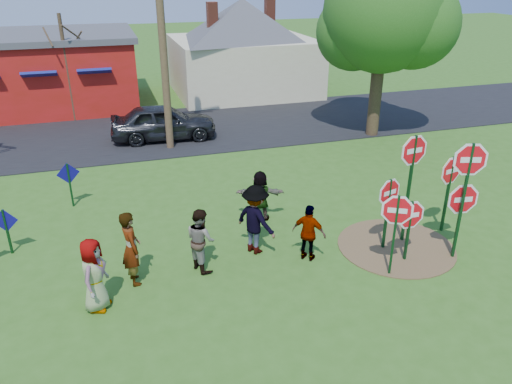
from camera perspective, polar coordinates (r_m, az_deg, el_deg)
ground at (r=13.59m, az=-3.05°, el=-7.08°), size 120.00×120.00×0.00m
road at (r=23.99m, az=-9.96°, el=6.94°), size 120.00×7.50×0.04m
dirt_patch at (r=14.41m, az=15.69°, el=-6.00°), size 3.20×3.20×0.03m
red_building at (r=29.82m, az=-22.84°, el=12.72°), size 9.40×7.69×3.90m
cream_house at (r=30.68m, az=-1.53°, el=16.66°), size 9.40×9.40×6.50m
stop_sign_a at (r=12.42m, az=15.75°, el=-2.85°), size 0.92×0.51×2.32m
stop_sign_b at (r=13.80m, az=17.45°, el=3.31°), size 1.12×0.18×3.26m
stop_sign_c at (r=13.41m, az=23.03°, el=1.80°), size 1.10×0.36×3.36m
stop_sign_d at (r=14.99m, az=21.34°, el=1.71°), size 1.08×0.30×2.45m
stop_sign_e at (r=13.31m, az=17.19°, el=-2.96°), size 1.05×0.07×1.85m
stop_sign_f at (r=13.91m, az=22.50°, el=-1.22°), size 1.13×0.18×2.20m
stop_sign_g at (r=13.59m, az=14.92°, el=-0.74°), size 0.98×0.30×2.19m
blue_diamond_c at (r=14.76m, az=-26.65°, el=-3.52°), size 0.66×0.14×1.33m
blue_diamond_d at (r=16.84m, az=-20.57°, el=1.34°), size 0.70×0.16×1.49m
person_a at (r=11.71m, az=-18.03°, el=-9.01°), size 0.86×1.01×1.76m
person_b at (r=12.34m, az=-14.08°, el=-6.23°), size 0.58×0.77×1.91m
person_c at (r=12.64m, az=-6.34°, el=-5.41°), size 0.88×0.98×1.67m
person_d at (r=13.23m, az=-0.07°, el=-3.17°), size 1.26×1.44×1.93m
person_e at (r=13.03m, az=6.07°, el=-4.69°), size 0.93×0.92×1.57m
person_f at (r=15.00m, az=0.47°, el=-0.44°), size 1.53×0.85×1.57m
suv at (r=22.54m, az=-10.53°, el=7.88°), size 4.66×2.12×1.55m
utility_pole at (r=20.55m, az=-10.81°, el=18.73°), size 2.41×0.31×9.85m
leafy_tree at (r=22.74m, az=14.62°, el=18.67°), size 5.56×5.07×7.90m
bare_tree_east at (r=26.16m, az=-21.01°, el=14.59°), size 1.80×1.80×5.11m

